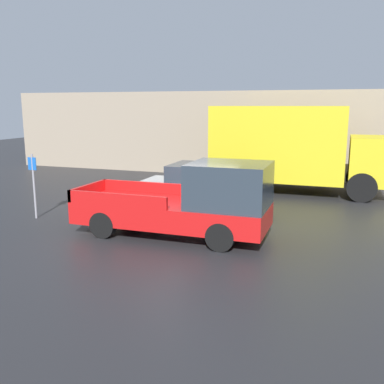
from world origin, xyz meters
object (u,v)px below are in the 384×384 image
object	(u,v)px
delivery_truck	(291,146)
parking_sign	(34,182)
car	(204,187)
pickup_truck	(191,203)

from	to	relation	value
delivery_truck	parking_sign	world-z (taller)	delivery_truck
car	parking_sign	distance (m)	5.53
pickup_truck	parking_sign	size ratio (longest dim) A/B	2.59
pickup_truck	parking_sign	distance (m)	5.38
pickup_truck	car	bearing A→B (deg)	100.55
car	delivery_truck	world-z (taller)	delivery_truck
pickup_truck	car	size ratio (longest dim) A/B	1.21
delivery_truck	parking_sign	bearing A→B (deg)	-135.30
delivery_truck	pickup_truck	bearing A→B (deg)	-103.88
car	parking_sign	xyz separation A→B (m)	(-4.82, -2.69, 0.35)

